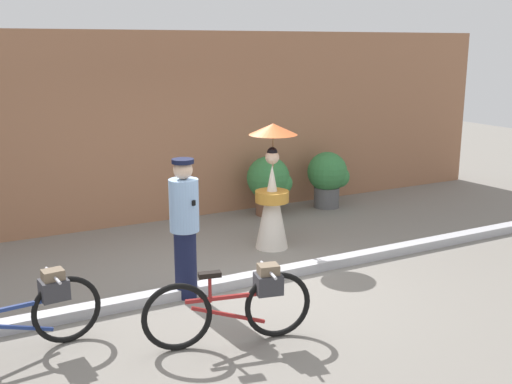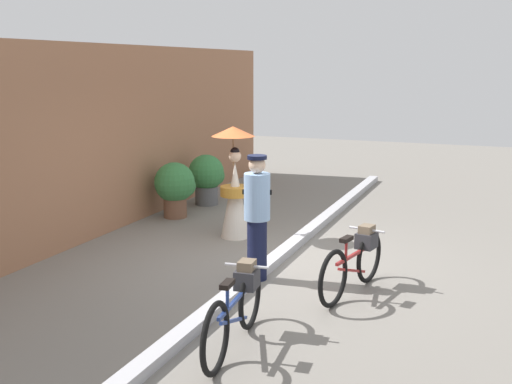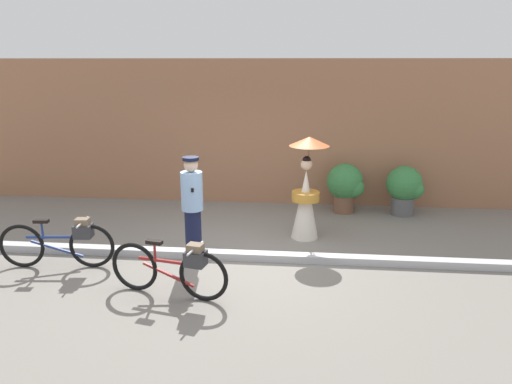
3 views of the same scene
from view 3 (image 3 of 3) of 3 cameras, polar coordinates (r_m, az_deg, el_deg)
The scene contains 9 objects.
ground_plane at distance 7.73m, azimuth -2.55°, elevation -7.99°, with size 30.00×30.00×0.00m, color gray.
building_wall at distance 10.56m, azimuth -0.08°, elevation 7.21°, with size 14.00×0.40×3.13m, color #9E6B4C.
sidewalk_curb at distance 7.71m, azimuth -2.56°, elevation -7.58°, with size 14.00×0.20×0.12m, color #B2B2B7.
bicycle_near_officer at distance 7.85m, azimuth -22.19°, elevation -5.53°, with size 1.76×0.48×0.79m.
bicycle_far_side at distance 6.51m, azimuth -9.83°, elevation -8.90°, with size 1.69×0.52×0.79m.
person_officer at distance 7.53m, azimuth -7.63°, elevation -1.61°, with size 0.34×0.38×1.66m.
person_with_parasol at distance 8.41m, azimuth 6.03°, elevation 0.15°, with size 0.70×0.70×1.82m.
potted_plant_by_door at distance 10.17m, azimuth 17.42°, elevation 0.50°, with size 0.74×0.72×1.02m.
potted_plant_small at distance 10.04m, azimuth 10.71°, elevation 0.83°, with size 0.76×0.75×1.03m.
Camera 3 is at (1.03, -7.02, 3.07)m, focal length 33.40 mm.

